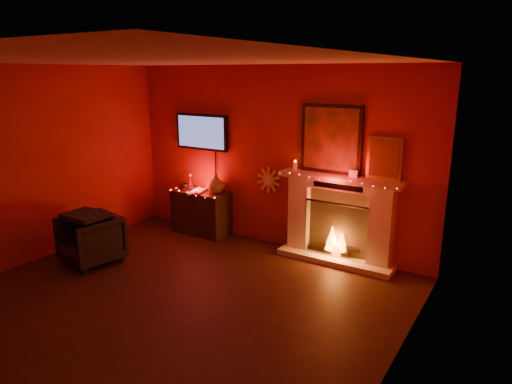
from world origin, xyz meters
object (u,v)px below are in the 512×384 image
fireplace (339,211)px  sunburst_clock (269,180)px  tv (202,132)px  armchair (91,240)px  console_table (202,209)px

fireplace → sunburst_clock: 1.23m
tv → sunburst_clock: 1.41m
sunburst_clock → armchair: 2.70m
fireplace → armchair: (-2.88, -1.91, -0.39)m
fireplace → tv: 2.61m
tv → sunburst_clock: bearing=1.2°
tv → sunburst_clock: tv is taller
sunburst_clock → console_table: (-1.13, -0.22, -0.59)m
fireplace → tv: bearing=178.5°
fireplace → armchair: bearing=-146.4°
fireplace → sunburst_clock: bearing=175.6°
sunburst_clock → console_table: bearing=-169.1°
console_table → armchair: console_table is taller
armchair → fireplace: bearing=44.2°
tv → armchair: bearing=-102.5°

